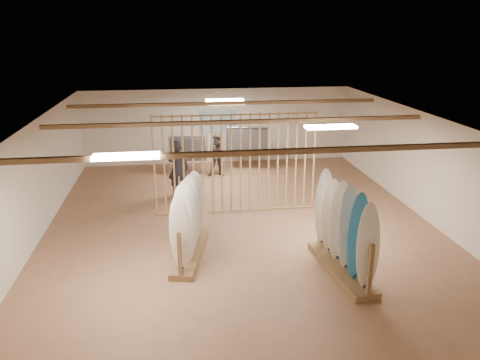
{
  "coord_description": "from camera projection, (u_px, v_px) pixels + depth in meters",
  "views": [
    {
      "loc": [
        -1.6,
        -11.36,
        4.96
      ],
      "look_at": [
        0.0,
        0.0,
        1.2
      ],
      "focal_mm": 35.0,
      "sensor_mm": 36.0,
      "label": 1
    }
  ],
  "objects": [
    {
      "name": "rack_left",
      "position": [
        189.0,
        231.0,
        10.44
      ],
      "size": [
        0.99,
        2.34,
        1.84
      ],
      "rotation": [
        0.0,
        0.0,
        -0.22
      ],
      "color": "brown",
      "rests_on": "floor"
    },
    {
      "name": "wall_right",
      "position": [
        422.0,
        165.0,
        12.67
      ],
      "size": [
        0.0,
        12.0,
        12.0
      ],
      "primitive_type": "plane",
      "rotation": [
        1.57,
        0.0,
        -1.57
      ],
      "color": "silver",
      "rests_on": "ground"
    },
    {
      "name": "ceiling_slats",
      "position": [
        240.0,
        122.0,
        11.6
      ],
      "size": [
        9.5,
        6.12,
        0.1
      ],
      "primitive_type": "cube",
      "color": "brown",
      "rests_on": "ground"
    },
    {
      "name": "wall_back",
      "position": [
        218.0,
        126.0,
        17.65
      ],
      "size": [
        12.0,
        0.0,
        12.0
      ],
      "primitive_type": "plane",
      "rotation": [
        1.57,
        0.0,
        0.0
      ],
      "color": "silver",
      "rests_on": "ground"
    },
    {
      "name": "shopper_a",
      "position": [
        178.0,
        164.0,
        14.17
      ],
      "size": [
        0.78,
        0.57,
        2.01
      ],
      "primitive_type": "imported",
      "rotation": [
        0.0,
        0.0,
        3.03
      ],
      "color": "#26252C",
      "rests_on": "floor"
    },
    {
      "name": "wall_left",
      "position": [
        36.0,
        181.0,
        11.34
      ],
      "size": [
        0.0,
        12.0,
        12.0
      ],
      "primitive_type": "plane",
      "rotation": [
        1.57,
        0.0,
        1.57
      ],
      "color": "silver",
      "rests_on": "ground"
    },
    {
      "name": "wall_front",
      "position": [
        301.0,
        302.0,
        6.36
      ],
      "size": [
        12.0,
        0.0,
        12.0
      ],
      "primitive_type": "plane",
      "rotation": [
        -1.57,
        0.0,
        0.0
      ],
      "color": "silver",
      "rests_on": "ground"
    },
    {
      "name": "rack_right",
      "position": [
        343.0,
        242.0,
        9.76
      ],
      "size": [
        0.77,
        2.49,
        1.97
      ],
      "rotation": [
        0.0,
        0.0,
        0.09
      ],
      "color": "brown",
      "rests_on": "floor"
    },
    {
      "name": "ceiling",
      "position": [
        240.0,
        119.0,
        11.57
      ],
      "size": [
        12.0,
        12.0,
        0.0
      ],
      "primitive_type": "plane",
      "rotation": [
        3.14,
        0.0,
        0.0
      ],
      "color": "gray",
      "rests_on": "ground"
    },
    {
      "name": "clothing_rack_a",
      "position": [
        188.0,
        149.0,
        16.3
      ],
      "size": [
        1.31,
        0.43,
        1.41
      ],
      "rotation": [
        0.0,
        0.0,
        -0.09
      ],
      "color": "silver",
      "rests_on": "floor"
    },
    {
      "name": "light_panels",
      "position": [
        240.0,
        121.0,
        11.59
      ],
      "size": [
        1.2,
        0.35,
        0.06
      ],
      "primitive_type": "cube",
      "color": "white",
      "rests_on": "ground"
    },
    {
      "name": "shopper_b",
      "position": [
        218.0,
        152.0,
        16.09
      ],
      "size": [
        0.85,
        0.67,
        1.73
      ],
      "primitive_type": "imported",
      "rotation": [
        0.0,
        0.0,
        -0.02
      ],
      "color": "#3F3530",
      "rests_on": "floor"
    },
    {
      "name": "poster",
      "position": [
        218.0,
        121.0,
        17.57
      ],
      "size": [
        1.4,
        0.03,
        0.9
      ],
      "primitive_type": "cube",
      "color": "teal",
      "rests_on": "ground"
    },
    {
      "name": "clothing_rack_b",
      "position": [
        248.0,
        141.0,
        16.8
      ],
      "size": [
        1.49,
        0.62,
        1.61
      ],
      "rotation": [
        0.0,
        0.0,
        -0.18
      ],
      "color": "silver",
      "rests_on": "floor"
    },
    {
      "name": "floor",
      "position": [
        240.0,
        223.0,
        12.44
      ],
      "size": [
        12.0,
        12.0,
        0.0
      ],
      "primitive_type": "plane",
      "color": "#9A6A4A",
      "rests_on": "ground"
    },
    {
      "name": "bamboo_partition",
      "position": [
        236.0,
        164.0,
        12.76
      ],
      "size": [
        4.45,
        0.05,
        2.78
      ],
      "color": "tan",
      "rests_on": "ground"
    }
  ]
}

